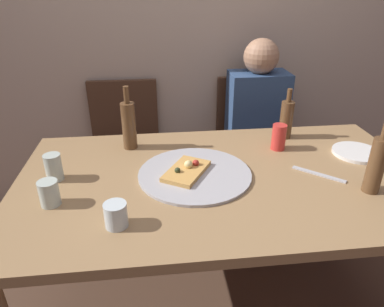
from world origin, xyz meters
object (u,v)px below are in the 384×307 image
Objects in this scene: water_bottle at (286,119)px; table_knife at (319,174)px; dining_table at (223,190)px; tumbler_near at (116,215)px; wine_glass at (49,193)px; pizza_slice_last at (187,170)px; tumbler_far at (54,167)px; beer_bottle at (377,164)px; wine_bottle at (129,125)px; guest_in_sweater at (260,129)px; chair_left at (125,144)px; pizza_tray at (195,174)px; plate_stack at (357,152)px; chair_right at (251,138)px; soda_can at (279,137)px.

water_bottle is 1.15× the size of table_knife.
dining_table is 0.51m from tumbler_near.
pizza_slice_last is at bearing 16.60° from wine_glass.
beer_bottle is at bearing -10.61° from tumbler_far.
beer_bottle is (0.68, -0.20, 0.09)m from pizza_slice_last.
wine_glass is (-1.04, -0.48, -0.05)m from water_bottle.
wine_bottle is 0.90m from guest_in_sweater.
water_bottle is at bearing 148.38° from chair_left.
beer_bottle is at bearing -16.14° from pizza_slice_last.
pizza_tray reaches higher than dining_table.
wine_bottle reaches higher than plate_stack.
wine_glass is at bearing -168.81° from dining_table.
dining_table is at bearing -137.76° from water_bottle.
plate_stack reaches higher than dining_table.
chair_right is at bearing 132.84° from table_knife.
guest_in_sweater is at bearing 51.87° from tumbler_near.
guest_in_sweater is (0.79, 1.00, -0.15)m from tumbler_near.
wine_bottle is 0.52m from wine_glass.
chair_right reaches higher than tumbler_near.
plate_stack is at bearing 11.03° from wine_glass.
beer_bottle is 1.24m from tumbler_far.
pizza_slice_last is at bearing -156.36° from soda_can.
tumbler_near is 0.77× the size of tumbler_far.
pizza_slice_last is 1.16× the size of table_knife.
soda_can is 0.36m from plate_stack.
guest_in_sweater reaches higher than plate_stack.
pizza_tray is 1.55× the size of wine_bottle.
beer_bottle reaches higher than wine_glass.
chair_left is at bearing 139.75° from soda_can.
wine_glass is at bearing -159.98° from soda_can.
chair_right is at bearing 66.76° from dining_table.
plate_stack is 0.31m from table_knife.
guest_in_sweater reaches higher than chair_right.
soda_can is (0.70, -0.09, -0.06)m from wine_bottle.
tumbler_near is (-0.02, -0.59, -0.08)m from wine_bottle.
plate_stack is (0.80, 0.10, -0.02)m from pizza_slice_last.
pizza_slice_last is 0.53m from tumbler_far.
chair_left reaches higher than pizza_tray.
tumbler_far is 1.00m from soda_can.
wine_bottle is at bearing 42.46° from tumbler_far.
guest_in_sweater is at bearing 55.07° from pizza_tray.
table_knife is at bearing -147.58° from plate_stack.
pizza_slice_last is at bearing 110.38° from chair_left.
soda_can is 0.14× the size of chair_left.
beer_bottle reaches higher than pizza_tray.
pizza_slice_last is 3.02× the size of tumbler_near.
tumbler_far is at bearing -137.54° from wine_bottle.
pizza_slice_last is 0.91× the size of beer_bottle.
tumbler_near is at bearing -145.80° from dining_table.
plate_stack is at bearing 3.20° from tumbler_far.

